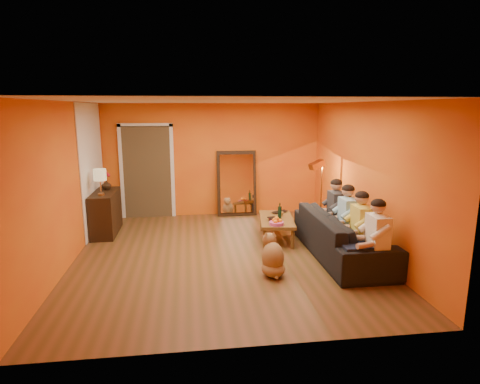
{
  "coord_description": "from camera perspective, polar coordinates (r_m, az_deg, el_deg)",
  "views": [
    {
      "loc": [
        -0.57,
        -6.54,
        2.49
      ],
      "look_at": [
        0.35,
        0.5,
        1.0
      ],
      "focal_mm": 30.0,
      "sensor_mm": 36.0,
      "label": 1
    }
  ],
  "objects": [
    {
      "name": "vase",
      "position": [
        8.65,
        -18.46,
        0.99
      ],
      "size": [
        0.2,
        0.2,
        0.2
      ],
      "primitive_type": "imported",
      "color": "black",
      "rests_on": "sideboard"
    },
    {
      "name": "door_header",
      "position": [
        9.31,
        -13.36,
        9.26
      ],
      "size": [
        1.22,
        0.06,
        0.08
      ],
      "primitive_type": "cube",
      "color": "white",
      "rests_on": "wall_back"
    },
    {
      "name": "dog",
      "position": [
        6.14,
        4.69,
        -8.82
      ],
      "size": [
        0.53,
        0.65,
        0.65
      ],
      "primitive_type": null,
      "rotation": [
        0.0,
        0.0,
        -0.37
      ],
      "color": "olive",
      "rests_on": "floor"
    },
    {
      "name": "person_mid_right",
      "position": [
        7.16,
        15.05,
        -3.8
      ],
      "size": [
        0.7,
        0.44,
        1.22
      ],
      "primitive_type": null,
      "color": "#93C7E4",
      "rests_on": "sofa"
    },
    {
      "name": "laptop",
      "position": [
        8.1,
        5.91,
        -2.92
      ],
      "size": [
        0.42,
        0.37,
        0.03
      ],
      "primitive_type": "imported",
      "rotation": [
        0.0,
        0.0,
        0.47
      ],
      "color": "black",
      "rests_on": "coffee_table"
    },
    {
      "name": "white_accent",
      "position": [
        8.59,
        -20.28,
        3.15
      ],
      "size": [
        0.02,
        1.9,
        2.58
      ],
      "primitive_type": "cube",
      "color": "white",
      "rests_on": "wall_left"
    },
    {
      "name": "mirror_glass",
      "position": [
        9.36,
        -0.45,
        1.21
      ],
      "size": [
        0.78,
        0.21,
        1.35
      ],
      "primitive_type": "cube",
      "rotation": [
        -0.14,
        0.0,
        0.0
      ],
      "color": "white",
      "rests_on": "mirror_frame"
    },
    {
      "name": "door_jamb_left",
      "position": [
        9.48,
        -16.48,
        2.63
      ],
      "size": [
        0.08,
        0.06,
        2.2
      ],
      "primitive_type": "cube",
      "color": "white",
      "rests_on": "wall_back"
    },
    {
      "name": "sofa",
      "position": [
        7.09,
        14.28,
        -5.94
      ],
      "size": [
        2.53,
        0.99,
        0.74
      ],
      "primitive_type": "imported",
      "rotation": [
        0.0,
        0.0,
        1.57
      ],
      "color": "black",
      "rests_on": "floor"
    },
    {
      "name": "room_shell",
      "position": [
        7.04,
        -2.69,
        2.1
      ],
      "size": [
        5.0,
        5.5,
        2.6
      ],
      "color": "brown",
      "rests_on": "ground"
    },
    {
      "name": "book_mid",
      "position": [
        7.51,
        4.26,
        -3.92
      ],
      "size": [
        0.21,
        0.26,
        0.02
      ],
      "primitive_type": "imported",
      "rotation": [
        0.0,
        0.0,
        0.18
      ],
      "color": "red",
      "rests_on": "book_lower"
    },
    {
      "name": "person_far_right",
      "position": [
        7.65,
        13.49,
        -2.71
      ],
      "size": [
        0.7,
        0.44,
        1.22
      ],
      "primitive_type": null,
      "color": "#2F2F33",
      "rests_on": "sofa"
    },
    {
      "name": "coffee_table",
      "position": [
        7.79,
        5.17,
        -5.21
      ],
      "size": [
        0.78,
        1.29,
        0.42
      ],
      "primitive_type": null,
      "rotation": [
        0.0,
        0.0,
        -0.14
      ],
      "color": "brown",
      "rests_on": "floor"
    },
    {
      "name": "flowers",
      "position": [
        8.61,
        -18.56,
        2.48
      ],
      "size": [
        0.17,
        0.17,
        0.42
      ],
      "primitive_type": null,
      "color": "red",
      "rests_on": "vase"
    },
    {
      "name": "person_far_left",
      "position": [
        6.2,
        18.91,
        -6.47
      ],
      "size": [
        0.7,
        0.44,
        1.22
      ],
      "primitive_type": null,
      "color": "white",
      "rests_on": "sofa"
    },
    {
      "name": "door_jamb_right",
      "position": [
        9.37,
        -9.57,
        2.85
      ],
      "size": [
        0.08,
        0.06,
        2.2
      ],
      "primitive_type": "cube",
      "color": "white",
      "rests_on": "wall_back"
    },
    {
      "name": "mirror_frame",
      "position": [
        9.4,
        -0.48,
        1.25
      ],
      "size": [
        0.92,
        0.27,
        1.51
      ],
      "primitive_type": "cube",
      "rotation": [
        -0.14,
        0.0,
        0.0
      ],
      "color": "black",
      "rests_on": "floor"
    },
    {
      "name": "wine_bottle",
      "position": [
        7.66,
        5.67,
        -2.69
      ],
      "size": [
        0.07,
        0.07,
        0.31
      ],
      "primitive_type": "cylinder",
      "color": "black",
      "rests_on": "coffee_table"
    },
    {
      "name": "book_upper",
      "position": [
        7.49,
        4.21,
        -3.82
      ],
      "size": [
        0.21,
        0.26,
        0.02
      ],
      "primitive_type": "imported",
      "rotation": [
        0.0,
        0.0,
        0.24
      ],
      "color": "black",
      "rests_on": "book_mid"
    },
    {
      "name": "table_lamp",
      "position": [
        8.09,
        -19.25,
        1.32
      ],
      "size": [
        0.24,
        0.24,
        0.51
      ],
      "primitive_type": null,
      "color": "beige",
      "rests_on": "sideboard"
    },
    {
      "name": "fruit_bowl",
      "position": [
        7.27,
        5.22,
        -4.09
      ],
      "size": [
        0.26,
        0.26,
        0.16
      ],
      "primitive_type": null,
      "color": "#CD4891",
      "rests_on": "coffee_table"
    },
    {
      "name": "person_mid_left",
      "position": [
        6.67,
        16.84,
        -5.04
      ],
      "size": [
        0.7,
        0.44,
        1.22
      ],
      "primitive_type": null,
      "color": "gold",
      "rests_on": "sofa"
    },
    {
      "name": "doorway_recess",
      "position": [
        9.53,
        -12.98,
        2.86
      ],
      "size": [
        1.06,
        0.3,
        2.1
      ],
      "primitive_type": "cube",
      "color": "#3F2D19",
      "rests_on": "floor"
    },
    {
      "name": "book_lower",
      "position": [
        7.51,
        4.19,
        -4.1
      ],
      "size": [
        0.22,
        0.28,
        0.02
      ],
      "primitive_type": "imported",
      "rotation": [
        0.0,
        0.0,
        -0.14
      ],
      "color": "black",
      "rests_on": "coffee_table"
    },
    {
      "name": "sideboard",
      "position": [
        8.52,
        -18.54,
        -2.81
      ],
      "size": [
        0.44,
        1.18,
        0.85
      ],
      "primitive_type": "cube",
      "color": "black",
      "rests_on": "floor"
    },
    {
      "name": "floor_lamp",
      "position": [
        8.31,
        11.48,
        -0.68
      ],
      "size": [
        0.34,
        0.3,
        1.44
      ],
      "primitive_type": null,
      "rotation": [
        0.0,
        0.0,
        0.2
      ],
      "color": "#C67F3A",
      "rests_on": "floor"
    },
    {
      "name": "tumbler",
      "position": [
        7.86,
        5.87,
        -3.15
      ],
      "size": [
        0.1,
        0.1,
        0.09
      ],
      "primitive_type": "imported",
      "rotation": [
        0.0,
        0.0,
        0.05
      ],
      "color": "#B27F3F",
      "rests_on": "coffee_table"
    }
  ]
}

